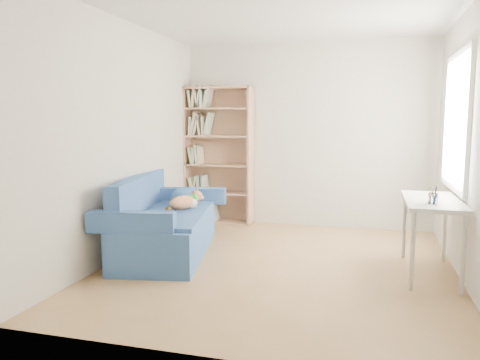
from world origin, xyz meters
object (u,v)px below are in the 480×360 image
object	(u,v)px
desk	(432,208)
pen_cup	(433,197)
sofa	(165,225)
bookshelf	(219,161)

from	to	relation	value
desk	pen_cup	distance (m)	0.30
sofa	desk	xyz separation A→B (m)	(2.82, 0.02, 0.33)
bookshelf	desk	distance (m)	3.22
sofa	bookshelf	xyz separation A→B (m)	(0.09, 1.72, 0.58)
pen_cup	sofa	bearing A→B (deg)	175.02
sofa	bookshelf	size ratio (longest dim) A/B	0.98
bookshelf	pen_cup	world-z (taller)	bookshelf
sofa	pen_cup	size ratio (longest dim) A/B	11.79
bookshelf	sofa	bearing A→B (deg)	-93.07
bookshelf	desk	world-z (taller)	bookshelf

